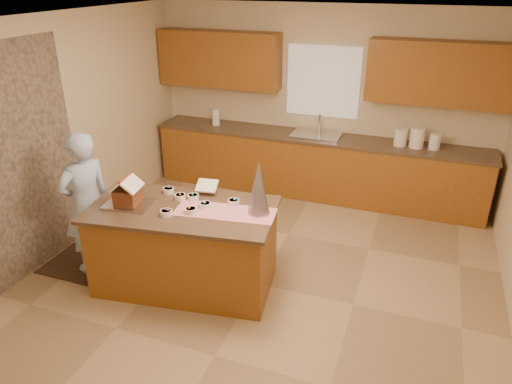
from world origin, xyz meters
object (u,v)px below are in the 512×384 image
Objects in this scene: boy at (87,203)px; gingerbread_house at (127,193)px; island_base at (185,249)px; tinsel_tree at (259,188)px.

gingerbread_house is at bearing 107.87° from boy.
boy is 0.64m from gingerbread_house.
island_base is 1.13× the size of boy.
boy is at bearing 174.44° from gingerbread_house.
island_base is 1.09m from tinsel_tree.
island_base is 0.83m from gingerbread_house.
boy is at bearing 175.40° from island_base.
tinsel_tree reaches higher than island_base.
island_base is 1.19m from boy.
tinsel_tree is at bearing 3.67° from island_base.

